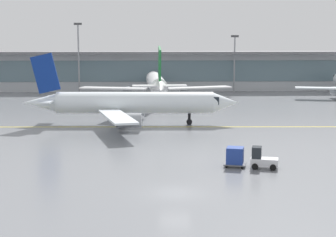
{
  "coord_description": "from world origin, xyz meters",
  "views": [
    {
      "loc": [
        -2.18,
        -40.68,
        12.2
      ],
      "look_at": [
        0.22,
        20.69,
        3.0
      ],
      "focal_mm": 55.63,
      "sensor_mm": 36.0,
      "label": 1
    }
  ],
  "objects_px": {
    "apron_light_mast_2": "(234,61)",
    "taxiing_regional_jet": "(132,103)",
    "apron_light_mast_1": "(79,55)",
    "baggage_tug": "(262,159)",
    "gate_airplane_1": "(156,83)",
    "cargo_dolly_lead": "(235,156)"
  },
  "relations": [
    {
      "from": "baggage_tug",
      "to": "cargo_dolly_lead",
      "type": "bearing_deg",
      "value": 180.0
    },
    {
      "from": "apron_light_mast_2",
      "to": "cargo_dolly_lead",
      "type": "bearing_deg",
      "value": -99.32
    },
    {
      "from": "gate_airplane_1",
      "to": "baggage_tug",
      "type": "xyz_separation_m",
      "value": [
        9.24,
        -59.9,
        -2.49
      ]
    },
    {
      "from": "taxiing_regional_jet",
      "to": "apron_light_mast_2",
      "type": "relative_size",
      "value": 2.35
    },
    {
      "from": "baggage_tug",
      "to": "apron_light_mast_2",
      "type": "distance_m",
      "value": 75.85
    },
    {
      "from": "taxiing_regional_jet",
      "to": "apron_light_mast_1",
      "type": "distance_m",
      "value": 48.66
    },
    {
      "from": "apron_light_mast_2",
      "to": "apron_light_mast_1",
      "type": "bearing_deg",
      "value": -177.34
    },
    {
      "from": "taxiing_regional_jet",
      "to": "apron_light_mast_1",
      "type": "bearing_deg",
      "value": 108.45
    },
    {
      "from": "cargo_dolly_lead",
      "to": "apron_light_mast_2",
      "type": "relative_size",
      "value": 0.18
    },
    {
      "from": "baggage_tug",
      "to": "cargo_dolly_lead",
      "type": "distance_m",
      "value": 2.62
    },
    {
      "from": "gate_airplane_1",
      "to": "apron_light_mast_2",
      "type": "height_order",
      "value": "apron_light_mast_2"
    },
    {
      "from": "gate_airplane_1",
      "to": "apron_light_mast_1",
      "type": "bearing_deg",
      "value": 51.07
    },
    {
      "from": "apron_light_mast_1",
      "to": "cargo_dolly_lead",
      "type": "bearing_deg",
      "value": -71.39
    },
    {
      "from": "cargo_dolly_lead",
      "to": "gate_airplane_1",
      "type": "bearing_deg",
      "value": 111.73
    },
    {
      "from": "baggage_tug",
      "to": "apron_light_mast_1",
      "type": "xyz_separation_m",
      "value": [
        -26.95,
        73.24,
        7.94
      ]
    },
    {
      "from": "apron_light_mast_1",
      "to": "apron_light_mast_2",
      "type": "height_order",
      "value": "apron_light_mast_1"
    },
    {
      "from": "taxiing_regional_jet",
      "to": "apron_light_mast_1",
      "type": "relative_size",
      "value": 1.95
    },
    {
      "from": "baggage_tug",
      "to": "cargo_dolly_lead",
      "type": "relative_size",
      "value": 1.18
    },
    {
      "from": "apron_light_mast_2",
      "to": "taxiing_regional_jet",
      "type": "bearing_deg",
      "value": -115.53
    },
    {
      "from": "gate_airplane_1",
      "to": "baggage_tug",
      "type": "relative_size",
      "value": 11.84
    },
    {
      "from": "taxiing_regional_jet",
      "to": "baggage_tug",
      "type": "relative_size",
      "value": 11.01
    },
    {
      "from": "taxiing_regional_jet",
      "to": "cargo_dolly_lead",
      "type": "relative_size",
      "value": 12.95
    }
  ]
}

